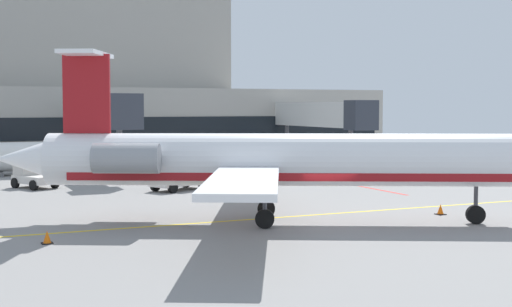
# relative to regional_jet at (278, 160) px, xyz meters

# --- Properties ---
(ground) EXTENTS (120.00, 120.00, 0.11)m
(ground) POSITION_rel_regional_jet_xyz_m (1.76, -1.42, -3.10)
(ground) COLOR gray
(terminal_building) EXTENTS (57.72, 11.42, 21.36)m
(terminal_building) POSITION_rel_regional_jet_xyz_m (1.19, 44.80, 5.24)
(terminal_building) COLOR #ADA89E
(terminal_building) RESTS_ON ground
(jet_bridge_west) EXTENTS (2.40, 18.80, 6.61)m
(jet_bridge_west) POSITION_rel_regional_jet_xyz_m (-2.49, 28.46, 2.17)
(jet_bridge_west) COLOR silver
(jet_bridge_west) RESTS_ON ground
(jet_bridge_east) EXTENTS (2.40, 17.08, 6.22)m
(jet_bridge_east) POSITION_rel_regional_jet_xyz_m (19.01, 29.33, 1.78)
(jet_bridge_east) COLOR silver
(jet_bridge_east) RESTS_ON ground
(regional_jet) EXTENTS (26.76, 22.24, 8.30)m
(regional_jet) POSITION_rel_regional_jet_xyz_m (0.00, 0.00, 0.00)
(regional_jet) COLOR white
(regional_jet) RESTS_ON ground
(baggage_tug) EXTENTS (4.41, 3.35, 2.17)m
(baggage_tug) POSITION_rel_regional_jet_xyz_m (0.23, 15.13, -2.07)
(baggage_tug) COLOR silver
(baggage_tug) RESTS_ON ground
(pushback_tractor) EXTENTS (3.79, 2.36, 2.28)m
(pushback_tractor) POSITION_rel_regional_jet_xyz_m (22.28, 23.06, -2.03)
(pushback_tractor) COLOR #1E4CB2
(pushback_tractor) RESTS_ON ground
(belt_loader) EXTENTS (3.05, 3.66, 1.79)m
(belt_loader) POSITION_rel_regional_jet_xyz_m (-9.12, 20.47, -2.22)
(belt_loader) COLOR silver
(belt_loader) RESTS_ON ground
(fuel_tank) EXTENTS (7.93, 2.71, 2.74)m
(fuel_tank) POSITION_rel_regional_jet_xyz_m (-8.89, 30.35, -1.53)
(fuel_tank) COLOR white
(fuel_tank) RESTS_ON ground
(safety_cone_alpha) EXTENTS (0.47, 0.47, 0.55)m
(safety_cone_alpha) POSITION_rel_regional_jet_xyz_m (-11.05, -0.92, -2.80)
(safety_cone_alpha) COLOR orange
(safety_cone_alpha) RESTS_ON ground
(safety_cone_bravo) EXTENTS (0.47, 0.47, 0.55)m
(safety_cone_bravo) POSITION_rel_regional_jet_xyz_m (8.89, -1.13, -2.80)
(safety_cone_bravo) COLOR orange
(safety_cone_bravo) RESTS_ON ground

